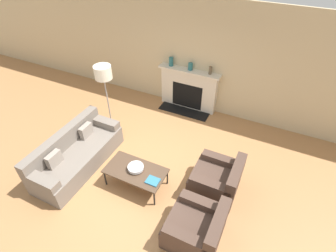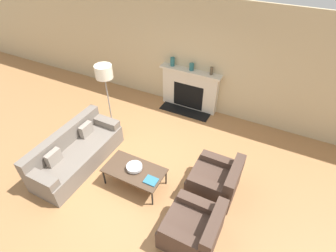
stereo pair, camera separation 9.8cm
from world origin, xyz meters
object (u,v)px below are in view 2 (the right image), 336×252
Objects in this scene: armchair_far at (216,181)px; mantel_vase_center_left at (192,67)px; fireplace at (190,90)px; armchair_near at (194,228)px; bowl at (134,167)px; mantel_vase_left at (172,62)px; couch at (76,153)px; floor_lamp at (105,77)px; mantel_vase_center_right at (211,71)px; book at (151,181)px; coffee_table at (134,171)px.

armchair_far is 3.06m from mantel_vase_center_left.
mantel_vase_center_left reaches higher than fireplace.
armchair_near is 2.86× the size of bowl.
mantel_vase_left is (-0.53, 0.01, 0.70)m from fireplace.
fireplace is at bearing -22.79° from couch.
floor_lamp reaches higher than mantel_vase_center_right.
book is 3.20m from mantel_vase_center_right.
floor_lamp is at bearing -129.18° from mantel_vase_center_left.
fireplace is at bearing 50.86° from floor_lamp.
mantel_vase_center_left is at bearing 99.80° from book.
mantel_vase_left reaches higher than armchair_far.
fireplace is 0.79× the size of couch.
book is at bearing -112.88° from armchair_near.
floor_lamp is 8.53× the size of mantel_vase_center_right.
book is (0.56, -3.08, -0.13)m from fireplace.
floor_lamp reaches higher than mantel_vase_left.
book is 1.33× the size of mantel_vase_center_left.
fireplace is 8.31× the size of mantel_vase_center_right.
bowl is 3.08m from mantel_vase_center_left.
armchair_far is 3.64× the size of book.
coffee_table is at bearing -97.96° from mantel_vase_center_right.
armchair_near reaches higher than bowl.
mantel_vase_left is at bearing -13.83° from couch.
book reaches higher than coffee_table.
fireplace is at bearing 92.36° from bowl.
fireplace is 7.23× the size of mantel_vase_left.
mantel_vase_left is (-2.14, 3.54, 0.97)m from armchair_near.
mantel_vase_left is at bearing 178.45° from fireplace.
mantel_vase_center_right is at bearing 82.04° from coffee_table.
floor_lamp reaches higher than book.
floor_lamp is 2.22m from mantel_vase_center_left.
couch is 2.38× the size of armchair_near.
fireplace is at bearing -146.45° from armchair_far.
mantel_vase_left is at bearing 109.22° from book.
fireplace reaches higher than couch.
floor_lamp is at bearing 139.53° from coffee_table.
mantel_vase_left is (-0.65, 2.98, 0.79)m from bowl.
mantel_vase_center_left is at bearing 180.00° from mantel_vase_center_right.
book is 1.21× the size of mantel_vase_center_right.
coffee_table is 3.15m from mantel_vase_center_right.
floor_lamp reaches higher than coffee_table.
floor_lamp reaches higher than bowl.
book is at bearing -12.22° from coffee_table.
mantel_vase_left is (-1.09, 3.10, 0.83)m from book.
floor_lamp is at bearing -138.37° from mantel_vase_center_right.
mantel_vase_left is (0.76, 3.09, 0.95)m from couch.
mantel_vase_center_right reaches higher than armchair_near.
mantel_vase_center_right is (-0.01, 3.10, 0.82)m from book.
floor_lamp is at bearing 144.43° from book.
mantel_vase_center_left reaches higher than couch.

